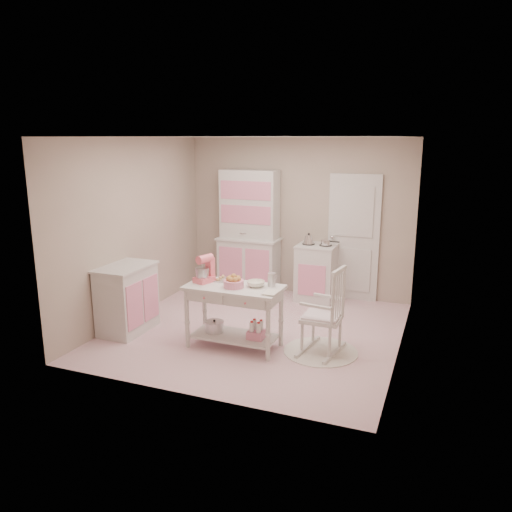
% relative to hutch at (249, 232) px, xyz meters
% --- Properties ---
extents(room_shell, '(3.84, 3.84, 2.62)m').
position_rel_hutch_xyz_m(room_shell, '(0.78, -1.66, 0.61)').
color(room_shell, '#C67C8E').
rests_on(room_shell, ground).
extents(door, '(0.82, 0.05, 2.04)m').
position_rel_hutch_xyz_m(door, '(1.73, 0.21, -0.02)').
color(door, silver).
rests_on(door, ground).
extents(hutch, '(1.06, 0.50, 2.08)m').
position_rel_hutch_xyz_m(hutch, '(0.00, 0.00, 0.00)').
color(hutch, silver).
rests_on(hutch, ground).
extents(stove, '(0.62, 0.57, 0.92)m').
position_rel_hutch_xyz_m(stove, '(1.20, -0.05, -0.58)').
color(stove, silver).
rests_on(stove, ground).
extents(base_cabinet, '(0.54, 0.84, 0.92)m').
position_rel_hutch_xyz_m(base_cabinet, '(-0.85, -2.30, -0.58)').
color(base_cabinet, silver).
rests_on(base_cabinet, ground).
extents(lace_rug, '(0.92, 0.92, 0.01)m').
position_rel_hutch_xyz_m(lace_rug, '(1.79, -2.03, -1.03)').
color(lace_rug, white).
rests_on(lace_rug, ground).
extents(rocking_chair, '(0.58, 0.78, 1.10)m').
position_rel_hutch_xyz_m(rocking_chair, '(1.79, -2.03, -0.49)').
color(rocking_chair, silver).
rests_on(rocking_chair, ground).
extents(work_table, '(1.20, 0.60, 0.80)m').
position_rel_hutch_xyz_m(work_table, '(0.72, -2.26, -0.64)').
color(work_table, silver).
rests_on(work_table, ground).
extents(stand_mixer, '(0.28, 0.33, 0.34)m').
position_rel_hutch_xyz_m(stand_mixer, '(0.30, -2.24, -0.07)').
color(stand_mixer, '#F9697A').
rests_on(stand_mixer, work_table).
extents(cookie_tray, '(0.34, 0.24, 0.02)m').
position_rel_hutch_xyz_m(cookie_tray, '(0.57, -2.08, -0.23)').
color(cookie_tray, silver).
rests_on(cookie_tray, work_table).
extents(bread_basket, '(0.25, 0.25, 0.09)m').
position_rel_hutch_xyz_m(bread_basket, '(0.74, -2.31, -0.19)').
color(bread_basket, pink).
rests_on(bread_basket, work_table).
extents(mixing_bowl, '(0.22, 0.22, 0.07)m').
position_rel_hutch_xyz_m(mixing_bowl, '(0.98, -2.18, -0.21)').
color(mixing_bowl, white).
rests_on(mixing_bowl, work_table).
extents(metal_pitcher, '(0.10, 0.10, 0.17)m').
position_rel_hutch_xyz_m(metal_pitcher, '(1.16, -2.10, -0.16)').
color(metal_pitcher, silver).
rests_on(metal_pitcher, work_table).
extents(recipe_book, '(0.16, 0.22, 0.02)m').
position_rel_hutch_xyz_m(recipe_book, '(1.17, -2.38, -0.23)').
color(recipe_book, white).
rests_on(recipe_book, work_table).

